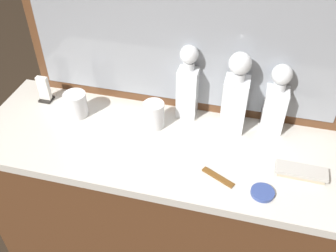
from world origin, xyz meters
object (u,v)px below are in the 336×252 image
Objects in this scene: crystal_decanter_right at (275,105)px; tortoiseshell_comb at (218,177)px; crystal_decanter_front at (235,99)px; porcelain_dish at (263,193)px; napkin_holder at (44,91)px; crystal_tumbler_rear at (76,105)px; crystal_tumbler_far_right at (154,116)px; crystal_decanter_left at (188,88)px; silver_brush_far_left at (301,172)px.

tortoiseshell_comb is at bearing -117.11° from crystal_decanter_right.
crystal_decanter_front is 0.35m from porcelain_dish.
tortoiseshell_comb is 1.04× the size of napkin_holder.
crystal_tumbler_rear is 0.17m from napkin_holder.
crystal_decanter_right reaches higher than crystal_tumbler_rear.
porcelain_dish is 0.94m from napkin_holder.
napkin_holder is (-0.76, -0.02, -0.08)m from crystal_decanter_front.
crystal_tumbler_far_right is at bearing 143.44° from tortoiseshell_comb.
tortoiseshell_comb is at bearing 167.71° from porcelain_dish.
crystal_decanter_right is (0.14, 0.03, -0.02)m from crystal_decanter_front.
crystal_decanter_right reaches higher than tortoiseshell_comb.
crystal_decanter_left is 4.00× the size of porcelain_dish.
napkin_holder is (-0.47, 0.05, -0.00)m from crystal_tumbler_far_right.
silver_brush_far_left is 0.27m from tortoiseshell_comb.
porcelain_dish is 0.68× the size of napkin_holder.
crystal_decanter_left is 2.61× the size of tortoiseshell_comb.
napkin_holder reaches higher than porcelain_dish.
silver_brush_far_left reaches higher than tortoiseshell_comb.
silver_brush_far_left is (0.43, -0.22, -0.11)m from crystal_decanter_left.
silver_brush_far_left is (0.11, -0.22, -0.10)m from crystal_decanter_right.
crystal_tumbler_far_right is 0.48m from napkin_holder.
crystal_tumbler_rear reaches higher than porcelain_dish.
crystal_decanter_right is at bearing 116.54° from silver_brush_far_left.
crystal_decanter_right is 0.90m from napkin_holder.
crystal_decanter_front reaches higher than crystal_decanter_right.
porcelain_dish is at bearing -46.99° from crystal_decanter_left.
crystal_decanter_front is 3.25× the size of crystal_tumbler_rear.
crystal_tumbler_far_right reaches higher than porcelain_dish.
crystal_decanter_left is 0.44m from crystal_tumbler_rear.
crystal_decanter_left is 0.59m from napkin_holder.
crystal_tumbler_far_right is 0.55m from silver_brush_far_left.
crystal_tumbler_rear reaches higher than silver_brush_far_left.
crystal_decanter_left is 2.89× the size of crystal_tumbler_far_right.
tortoiseshell_comb is (0.58, -0.19, -0.04)m from crystal_tumbler_rear.
crystal_decanter_front is 4.23× the size of porcelain_dish.
silver_brush_far_left is at bearing -12.86° from crystal_tumbler_far_right.
silver_brush_far_left is at bearing -36.68° from crystal_decanter_front.
silver_brush_far_left is 1.02m from napkin_holder.
silver_brush_far_left is at bearing -63.46° from crystal_decanter_right.
tortoiseshell_comb is (-0.15, -0.30, -0.11)m from crystal_decanter_right.
crystal_tumbler_rear is 0.76m from porcelain_dish.
crystal_tumbler_far_right is 0.62× the size of silver_brush_far_left.
napkin_holder is at bearing 170.51° from silver_brush_far_left.
porcelain_dish is at bearing -136.03° from silver_brush_far_left.
napkin_holder is (-0.89, 0.28, 0.04)m from porcelain_dish.
crystal_decanter_front is at bearing 143.32° from silver_brush_far_left.
crystal_tumbler_rear is 0.85× the size of tortoiseshell_comb.
tortoiseshell_comb is (0.27, -0.20, -0.04)m from crystal_tumbler_far_right.
crystal_tumbler_far_right is at bearing 1.59° from crystal_tumbler_rear.
porcelain_dish is (0.31, -0.34, -0.11)m from crystal_decanter_left.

